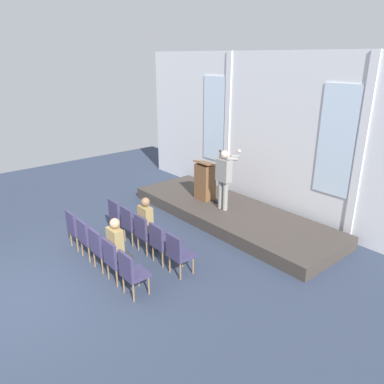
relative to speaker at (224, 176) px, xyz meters
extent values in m
plane|color=#2D384C|center=(0.15, -5.26, -1.29)|extent=(17.64, 17.64, 0.00)
cube|color=silver|center=(0.15, 1.52, 0.94)|extent=(10.63, 0.10, 4.47)
cube|color=silver|center=(-1.97, 1.46, 1.11)|extent=(0.93, 0.04, 2.67)
cube|color=silver|center=(-1.36, 1.47, 0.94)|extent=(0.20, 0.08, 4.47)
cube|color=silver|center=(2.28, 1.46, 1.11)|extent=(0.93, 0.04, 2.67)
cube|color=silver|center=(2.90, 1.47, 0.94)|extent=(0.20, 0.08, 4.47)
cube|color=#3F3833|center=(0.15, 0.16, -1.13)|extent=(6.28, 2.13, 0.33)
cylinder|color=gray|center=(-0.09, -0.02, -0.56)|extent=(0.14, 0.14, 0.81)
cylinder|color=gray|center=(0.09, -0.02, -0.56)|extent=(0.14, 0.14, 0.81)
cube|color=gray|center=(0.00, -0.02, 0.15)|extent=(0.42, 0.22, 0.61)
cube|color=navy|center=(0.00, 0.10, 0.22)|extent=(0.06, 0.01, 0.37)
sphere|color=beige|center=(0.00, -0.01, 0.59)|extent=(0.21, 0.21, 0.21)
cylinder|color=gray|center=(-0.24, 0.06, 0.24)|extent=(0.09, 0.28, 0.45)
cylinder|color=gray|center=(0.16, 0.11, 0.48)|extent=(0.15, 0.36, 0.15)
cylinder|color=gray|center=(0.12, 0.25, 0.52)|extent=(0.11, 0.34, 0.15)
sphere|color=beige|center=(0.04, 0.51, 0.60)|extent=(0.10, 0.10, 0.10)
cylinder|color=black|center=(-0.44, 0.27, -0.95)|extent=(0.28, 0.28, 0.03)
cylinder|color=black|center=(-0.44, 0.27, -0.21)|extent=(0.02, 0.02, 1.45)
sphere|color=#262626|center=(-0.44, 0.27, 0.55)|extent=(0.07, 0.07, 0.07)
cube|color=brown|center=(-0.91, 0.14, -0.44)|extent=(0.52, 0.40, 1.05)
cube|color=brown|center=(-0.91, 0.16, 0.12)|extent=(0.60, 0.48, 0.14)
cylinder|color=olive|center=(-0.90, -2.43, -1.09)|extent=(0.04, 0.04, 0.40)
cylinder|color=olive|center=(-1.26, -2.43, -1.09)|extent=(0.04, 0.04, 0.40)
cylinder|color=olive|center=(-0.90, -2.77, -1.09)|extent=(0.04, 0.04, 0.40)
cylinder|color=olive|center=(-1.26, -2.77, -1.09)|extent=(0.04, 0.04, 0.40)
cube|color=#383356|center=(-1.08, -2.60, -0.85)|extent=(0.46, 0.44, 0.08)
cube|color=#383356|center=(-1.08, -2.79, -0.58)|extent=(0.46, 0.06, 0.46)
cylinder|color=olive|center=(-0.28, -2.43, -1.09)|extent=(0.04, 0.04, 0.40)
cylinder|color=olive|center=(-0.64, -2.43, -1.09)|extent=(0.04, 0.04, 0.40)
cylinder|color=olive|center=(-0.28, -2.77, -1.09)|extent=(0.04, 0.04, 0.40)
cylinder|color=olive|center=(-0.64, -2.77, -1.09)|extent=(0.04, 0.04, 0.40)
cube|color=#383356|center=(-0.46, -2.60, -0.85)|extent=(0.46, 0.44, 0.08)
cube|color=#383356|center=(-0.46, -2.79, -0.58)|extent=(0.46, 0.06, 0.46)
cylinder|color=olive|center=(0.33, -2.43, -1.09)|extent=(0.04, 0.04, 0.40)
cylinder|color=olive|center=(-0.03, -2.43, -1.09)|extent=(0.04, 0.04, 0.40)
cylinder|color=olive|center=(0.33, -2.77, -1.09)|extent=(0.04, 0.04, 0.40)
cylinder|color=olive|center=(-0.03, -2.77, -1.09)|extent=(0.04, 0.04, 0.40)
cube|color=#383356|center=(0.15, -2.60, -0.85)|extent=(0.46, 0.44, 0.08)
cube|color=#383356|center=(0.15, -2.79, -0.58)|extent=(0.46, 0.06, 0.46)
cylinder|color=#2D2D33|center=(0.06, -2.42, -1.07)|extent=(0.10, 0.10, 0.44)
cylinder|color=#2D2D33|center=(0.24, -2.42, -1.07)|extent=(0.10, 0.10, 0.44)
cube|color=#2D2D33|center=(0.15, -2.54, -0.79)|extent=(0.34, 0.36, 0.12)
cube|color=#997F4C|center=(0.15, -2.65, -0.44)|extent=(0.36, 0.20, 0.58)
sphere|color=#8C6647|center=(0.15, -2.63, -0.04)|extent=(0.20, 0.20, 0.20)
cylinder|color=olive|center=(0.95, -2.43, -1.09)|extent=(0.04, 0.04, 0.40)
cylinder|color=olive|center=(0.59, -2.43, -1.09)|extent=(0.04, 0.04, 0.40)
cylinder|color=olive|center=(0.95, -2.77, -1.09)|extent=(0.04, 0.04, 0.40)
cylinder|color=olive|center=(0.59, -2.77, -1.09)|extent=(0.04, 0.04, 0.40)
cube|color=#383356|center=(0.77, -2.60, -0.85)|extent=(0.46, 0.44, 0.08)
cube|color=#383356|center=(0.77, -2.79, -0.58)|extent=(0.46, 0.06, 0.46)
cylinder|color=olive|center=(1.57, -2.43, -1.09)|extent=(0.04, 0.04, 0.40)
cylinder|color=olive|center=(1.21, -2.43, -1.09)|extent=(0.04, 0.04, 0.40)
cylinder|color=olive|center=(1.57, -2.77, -1.09)|extent=(0.04, 0.04, 0.40)
cylinder|color=olive|center=(1.21, -2.77, -1.09)|extent=(0.04, 0.04, 0.40)
cube|color=#383356|center=(1.39, -2.60, -0.85)|extent=(0.46, 0.44, 0.08)
cube|color=#383356|center=(1.39, -2.79, -0.58)|extent=(0.46, 0.06, 0.46)
cylinder|color=olive|center=(-0.90, -3.54, -1.09)|extent=(0.04, 0.04, 0.40)
cylinder|color=olive|center=(-1.26, -3.54, -1.09)|extent=(0.04, 0.04, 0.40)
cylinder|color=olive|center=(-0.90, -3.88, -1.09)|extent=(0.04, 0.04, 0.40)
cylinder|color=olive|center=(-1.26, -3.88, -1.09)|extent=(0.04, 0.04, 0.40)
cube|color=#383356|center=(-1.08, -3.71, -0.85)|extent=(0.46, 0.44, 0.08)
cube|color=#383356|center=(-1.08, -3.90, -0.58)|extent=(0.46, 0.06, 0.46)
cylinder|color=olive|center=(-0.28, -3.54, -1.09)|extent=(0.04, 0.04, 0.40)
cylinder|color=olive|center=(-0.64, -3.54, -1.09)|extent=(0.04, 0.04, 0.40)
cylinder|color=olive|center=(-0.28, -3.88, -1.09)|extent=(0.04, 0.04, 0.40)
cylinder|color=olive|center=(-0.64, -3.88, -1.09)|extent=(0.04, 0.04, 0.40)
cube|color=#383356|center=(-0.46, -3.71, -0.85)|extent=(0.46, 0.44, 0.08)
cube|color=#383356|center=(-0.46, -3.90, -0.58)|extent=(0.46, 0.06, 0.46)
cylinder|color=olive|center=(0.33, -3.54, -1.09)|extent=(0.04, 0.04, 0.40)
cylinder|color=olive|center=(-0.03, -3.54, -1.09)|extent=(0.04, 0.04, 0.40)
cylinder|color=olive|center=(0.33, -3.88, -1.09)|extent=(0.04, 0.04, 0.40)
cylinder|color=olive|center=(-0.03, -3.88, -1.09)|extent=(0.04, 0.04, 0.40)
cube|color=#383356|center=(0.15, -3.71, -0.85)|extent=(0.46, 0.44, 0.08)
cube|color=#383356|center=(0.15, -3.90, -0.58)|extent=(0.46, 0.06, 0.46)
cylinder|color=olive|center=(0.95, -3.54, -1.09)|extent=(0.04, 0.04, 0.40)
cylinder|color=olive|center=(0.59, -3.54, -1.09)|extent=(0.04, 0.04, 0.40)
cylinder|color=olive|center=(0.95, -3.88, -1.09)|extent=(0.04, 0.04, 0.40)
cylinder|color=olive|center=(0.59, -3.88, -1.09)|extent=(0.04, 0.04, 0.40)
cube|color=#383356|center=(0.77, -3.71, -0.85)|extent=(0.46, 0.44, 0.08)
cube|color=#383356|center=(0.77, -3.90, -0.58)|extent=(0.46, 0.06, 0.46)
cylinder|color=#2D2D33|center=(0.68, -3.53, -1.07)|extent=(0.10, 0.10, 0.44)
cylinder|color=#2D2D33|center=(0.86, -3.53, -1.07)|extent=(0.10, 0.10, 0.44)
cube|color=#2D2D33|center=(0.77, -3.65, -0.79)|extent=(0.34, 0.36, 0.12)
cube|color=#997F4C|center=(0.77, -3.76, -0.42)|extent=(0.36, 0.20, 0.62)
sphere|color=tan|center=(0.77, -3.74, 0.00)|extent=(0.20, 0.20, 0.20)
cylinder|color=olive|center=(1.57, -3.54, -1.09)|extent=(0.04, 0.04, 0.40)
cylinder|color=olive|center=(1.21, -3.54, -1.09)|extent=(0.04, 0.04, 0.40)
cylinder|color=olive|center=(1.57, -3.88, -1.09)|extent=(0.04, 0.04, 0.40)
cylinder|color=olive|center=(1.21, -3.88, -1.09)|extent=(0.04, 0.04, 0.40)
cube|color=#383356|center=(1.39, -3.71, -0.85)|extent=(0.46, 0.44, 0.08)
cube|color=#383356|center=(1.39, -3.90, -0.58)|extent=(0.46, 0.06, 0.46)
camera|label=1|loc=(6.69, -6.77, 3.04)|focal=34.53mm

